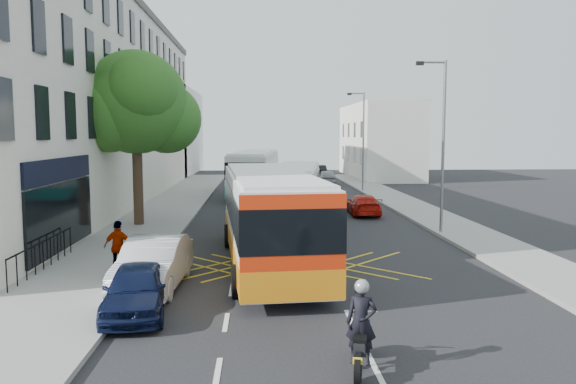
{
  "coord_description": "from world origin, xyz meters",
  "views": [
    {
      "loc": [
        -2.37,
        -13.89,
        4.77
      ],
      "look_at": [
        -1.04,
        10.82,
        2.2
      ],
      "focal_mm": 35.0,
      "sensor_mm": 36.0,
      "label": 1
    }
  ],
  "objects": [
    {
      "name": "terrace_far",
      "position": [
        -14.0,
        55.0,
        5.0
      ],
      "size": [
        8.0,
        20.0,
        10.0
      ],
      "primitive_type": "cube",
      "color": "silver",
      "rests_on": "ground"
    },
    {
      "name": "ground",
      "position": [
        0.0,
        0.0,
        0.0
      ],
      "size": [
        120.0,
        120.0,
        0.0
      ],
      "primitive_type": "plane",
      "color": "black",
      "rests_on": "ground"
    },
    {
      "name": "red_hatchback",
      "position": [
        3.81,
        18.69,
        0.6
      ],
      "size": [
        1.72,
        4.17,
        1.21
      ],
      "primitive_type": "imported",
      "rotation": [
        0.0,
        0.0,
        3.14
      ],
      "color": "#AD1107",
      "rests_on": "ground"
    },
    {
      "name": "distant_car_silver",
      "position": [
        4.13,
        38.69,
        0.7
      ],
      "size": [
        1.88,
        4.22,
        1.41
      ],
      "primitive_type": "imported",
      "rotation": [
        0.0,
        0.0,
        3.09
      ],
      "color": "#97989E",
      "rests_on": "ground"
    },
    {
      "name": "parked_car_silver",
      "position": [
        -5.6,
        3.26,
        0.79
      ],
      "size": [
        1.92,
        4.85,
        1.57
      ],
      "primitive_type": "imported",
      "rotation": [
        0.0,
        0.0,
        -0.05
      ],
      "color": "#B9BBC1",
      "rests_on": "ground"
    },
    {
      "name": "distant_car_grey",
      "position": [
        -1.89,
        40.51,
        0.62
      ],
      "size": [
        2.1,
        4.49,
        1.24
      ],
      "primitive_type": "imported",
      "rotation": [
        0.0,
        0.0,
        -0.01
      ],
      "color": "#383B3F",
      "rests_on": "ground"
    },
    {
      "name": "pavement_right",
      "position": [
        7.5,
        15.0,
        0.07
      ],
      "size": [
        3.0,
        70.0,
        0.15
      ],
      "primitive_type": "cube",
      "color": "gray",
      "rests_on": "ground"
    },
    {
      "name": "parked_car_blue",
      "position": [
        -5.6,
        0.81,
        0.67
      ],
      "size": [
        1.92,
        4.05,
        1.34
      ],
      "primitive_type": "imported",
      "rotation": [
        0.0,
        0.0,
        0.09
      ],
      "color": "#0D1535",
      "rests_on": "ground"
    },
    {
      "name": "distant_car_dark",
      "position": [
        4.46,
        48.64,
        0.65
      ],
      "size": [
        1.43,
        3.97,
        1.3
      ],
      "primitive_type": "imported",
      "rotation": [
        0.0,
        0.0,
        3.15
      ],
      "color": "black",
      "rests_on": "ground"
    },
    {
      "name": "pavement_left",
      "position": [
        -8.5,
        15.0,
        0.07
      ],
      "size": [
        5.0,
        70.0,
        0.15
      ],
      "primitive_type": "cube",
      "color": "gray",
      "rests_on": "ground"
    },
    {
      "name": "terrace_main",
      "position": [
        -14.0,
        24.49,
        6.76
      ],
      "size": [
        8.3,
        45.0,
        13.5
      ],
      "color": "beige",
      "rests_on": "ground"
    },
    {
      "name": "bus_mid",
      "position": [
        -0.23,
        18.06,
        1.56
      ],
      "size": [
        3.85,
        10.8,
        2.97
      ],
      "rotation": [
        0.0,
        0.0,
        -0.14
      ],
      "color": "silver",
      "rests_on": "ground"
    },
    {
      "name": "motorbike",
      "position": [
        -0.3,
        -3.03,
        0.88
      ],
      "size": [
        0.8,
        2.08,
        1.88
      ],
      "rotation": [
        0.0,
        0.0,
        -0.26
      ],
      "color": "black",
      "rests_on": "ground"
    },
    {
      "name": "lamp_near",
      "position": [
        6.2,
        12.0,
        4.62
      ],
      "size": [
        1.45,
        0.15,
        8.0
      ],
      "color": "slate",
      "rests_on": "pavement_right"
    },
    {
      "name": "pedestrian_far",
      "position": [
        -7.0,
        4.68,
        1.03
      ],
      "size": [
        1.1,
        0.62,
        1.76
      ],
      "primitive_type": "imported",
      "rotation": [
        0.0,
        0.0,
        2.95
      ],
      "color": "gray",
      "rests_on": "pavement_left"
    },
    {
      "name": "bus_near",
      "position": [
        -1.98,
        6.28,
        1.8
      ],
      "size": [
        3.84,
        12.32,
        3.41
      ],
      "rotation": [
        0.0,
        0.0,
        0.09
      ],
      "color": "silver",
      "rests_on": "ground"
    },
    {
      "name": "building_right",
      "position": [
        11.0,
        48.0,
        4.0
      ],
      "size": [
        6.0,
        18.0,
        8.0
      ],
      "primitive_type": "cube",
      "color": "silver",
      "rests_on": "ground"
    },
    {
      "name": "railings",
      "position": [
        -9.7,
        5.3,
        0.72
      ],
      "size": [
        0.08,
        5.6,
        1.14
      ],
      "primitive_type": null,
      "color": "black",
      "rests_on": "pavement_left"
    },
    {
      "name": "street_tree",
      "position": [
        -8.51,
        14.97,
        6.29
      ],
      "size": [
        6.3,
        5.7,
        8.8
      ],
      "color": "#382619",
      "rests_on": "pavement_left"
    },
    {
      "name": "lamp_far",
      "position": [
        6.2,
        32.0,
        4.62
      ],
      "size": [
        1.45,
        0.15,
        8.0
      ],
      "color": "slate",
      "rests_on": "pavement_right"
    },
    {
      "name": "bus_far",
      "position": [
        -2.61,
        29.85,
        1.8
      ],
      "size": [
        4.06,
        12.37,
        3.41
      ],
      "rotation": [
        0.0,
        0.0,
        -0.11
      ],
      "color": "silver",
      "rests_on": "ground"
    }
  ]
}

